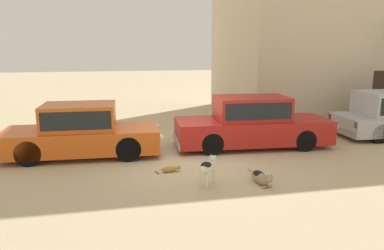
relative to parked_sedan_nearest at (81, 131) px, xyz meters
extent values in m
plane|color=tan|center=(2.86, -0.93, -0.72)|extent=(80.00, 80.00, 0.00)
cube|color=#D15619|center=(0.01, 0.00, -0.26)|extent=(4.32, 1.90, 0.63)
cube|color=#D15619|center=(-0.03, 0.00, 0.41)|extent=(2.02, 1.55, 0.69)
cube|color=black|center=(-0.03, 0.00, 0.42)|extent=(1.86, 1.57, 0.49)
cube|color=#999BA0|center=(2.11, -0.10, -0.46)|extent=(0.20, 1.67, 0.20)
cube|color=#999BA0|center=(-2.08, 0.10, -0.46)|extent=(0.20, 1.67, 0.20)
sphere|color=silver|center=(2.17, 0.57, -0.11)|extent=(0.20, 0.20, 0.20)
sphere|color=silver|center=(2.11, -0.77, -0.11)|extent=(0.20, 0.20, 0.20)
cube|color=red|center=(-2.05, 0.83, -0.10)|extent=(0.05, 0.18, 0.18)
cylinder|color=black|center=(1.32, 0.69, -0.38)|extent=(0.69, 0.23, 0.68)
cylinder|color=black|center=(1.25, -0.81, -0.38)|extent=(0.69, 0.23, 0.68)
cylinder|color=black|center=(-1.22, 0.81, -0.38)|extent=(0.69, 0.23, 0.68)
cylinder|color=black|center=(-1.29, -0.69, -0.38)|extent=(0.69, 0.23, 0.68)
cube|color=#AD1E19|center=(5.05, -0.07, -0.22)|extent=(4.76, 2.02, 0.71)
cube|color=#AD1E19|center=(5.01, -0.07, 0.48)|extent=(2.24, 1.60, 0.69)
cube|color=black|center=(5.01, -0.07, 0.49)|extent=(2.07, 1.62, 0.49)
cube|color=#999BA0|center=(7.35, -0.24, -0.46)|extent=(0.24, 1.66, 0.20)
cube|color=#999BA0|center=(2.76, 0.09, -0.46)|extent=(0.24, 1.66, 0.20)
sphere|color=silver|center=(7.43, 0.42, -0.06)|extent=(0.20, 0.20, 0.20)
sphere|color=silver|center=(7.33, -0.90, -0.06)|extent=(0.20, 0.20, 0.20)
cube|color=red|center=(2.81, 0.82, -0.04)|extent=(0.05, 0.18, 0.18)
cube|color=red|center=(2.70, -0.63, -0.04)|extent=(0.05, 0.18, 0.18)
cylinder|color=black|center=(6.50, 0.57, -0.40)|extent=(0.65, 0.25, 0.64)
cylinder|color=black|center=(6.39, -0.92, -0.40)|extent=(0.65, 0.25, 0.64)
cylinder|color=black|center=(3.72, 0.77, -0.40)|extent=(0.65, 0.25, 0.64)
cylinder|color=black|center=(3.61, -0.71, -0.40)|extent=(0.65, 0.25, 0.64)
cube|color=#999BA0|center=(8.41, 0.30, -0.46)|extent=(0.22, 1.79, 0.20)
cube|color=red|center=(8.46, 1.09, -0.12)|extent=(0.05, 0.18, 0.18)
cube|color=red|center=(8.37, -0.49, -0.12)|extent=(0.05, 0.18, 0.18)
cylinder|color=black|center=(9.28, 1.06, -0.41)|extent=(0.64, 0.24, 0.63)
cylinder|color=black|center=(9.19, -0.56, -0.41)|extent=(0.64, 0.24, 0.63)
cube|color=#38281E|center=(11.63, 2.37, 0.33)|extent=(1.10, 0.02, 2.10)
cylinder|color=beige|center=(2.88, -2.83, -0.56)|extent=(0.06, 0.06, 0.32)
cylinder|color=beige|center=(3.02, -2.93, -0.56)|extent=(0.06, 0.06, 0.32)
cylinder|color=beige|center=(2.65, -3.12, -0.56)|extent=(0.06, 0.06, 0.32)
cylinder|color=beige|center=(2.79, -3.23, -0.56)|extent=(0.06, 0.06, 0.32)
ellipsoid|color=beige|center=(2.84, -3.03, -0.31)|extent=(0.54, 0.60, 0.25)
ellipsoid|color=black|center=(2.81, -3.06, -0.25)|extent=(0.37, 0.39, 0.14)
sphere|color=beige|center=(3.05, -2.75, -0.21)|extent=(0.17, 0.17, 0.17)
cone|color=beige|center=(3.11, -2.68, -0.23)|extent=(0.13, 0.13, 0.09)
cone|color=beige|center=(3.01, -2.72, -0.14)|extent=(0.08, 0.08, 0.08)
cone|color=beige|center=(3.09, -2.78, -0.14)|extent=(0.08, 0.08, 0.08)
cylinder|color=beige|center=(2.61, -3.31, -0.25)|extent=(0.15, 0.17, 0.18)
cylinder|color=#997F60|center=(4.14, -3.46, -0.69)|extent=(0.11, 0.07, 0.06)
cylinder|color=#997F60|center=(4.01, -3.48, -0.69)|extent=(0.11, 0.07, 0.06)
ellipsoid|color=#997F60|center=(4.03, -3.18, -0.59)|extent=(0.31, 0.67, 0.27)
ellipsoid|color=black|center=(4.02, -3.13, -0.52)|extent=(0.26, 0.38, 0.15)
sphere|color=#997F60|center=(4.09, -3.56, -0.49)|extent=(0.17, 0.17, 0.17)
cone|color=#997F60|center=(4.10, -3.65, -0.50)|extent=(0.11, 0.11, 0.09)
cone|color=#997F60|center=(4.14, -3.55, -0.41)|extent=(0.07, 0.07, 0.08)
cone|color=#997F60|center=(4.04, -3.57, -0.41)|extent=(0.07, 0.07, 0.08)
cylinder|color=#997F60|center=(3.97, -2.79, -0.56)|extent=(0.08, 0.23, 0.06)
ellipsoid|color=#B77F3D|center=(2.17, -1.96, -0.65)|extent=(0.42, 0.17, 0.15)
sphere|color=#B77F3D|center=(2.41, -1.94, -0.63)|extent=(0.10, 0.10, 0.10)
cone|color=#B77F3D|center=(2.41, -1.92, -0.59)|extent=(0.04, 0.04, 0.04)
cone|color=#B77F3D|center=(2.41, -1.97, -0.59)|extent=(0.04, 0.04, 0.04)
cylinder|color=#B77F3D|center=(1.87, -1.95, -0.70)|extent=(0.10, 0.22, 0.04)
camera|label=1|loc=(0.79, -10.75, 2.29)|focal=35.41mm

